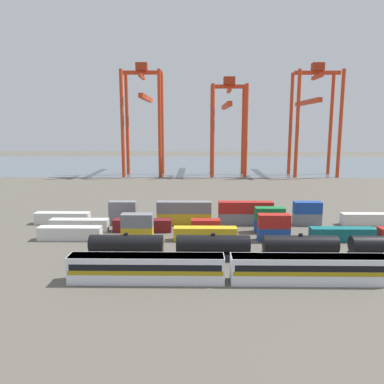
% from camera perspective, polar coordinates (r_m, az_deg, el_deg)
% --- Properties ---
extents(ground_plane, '(420.00, 420.00, 0.00)m').
position_cam_1_polar(ground_plane, '(117.11, 3.85, -0.87)').
color(ground_plane, '#5B564C').
extents(harbour_water, '(400.00, 110.00, 0.01)m').
position_cam_1_polar(harbour_water, '(216.50, 2.49, 4.13)').
color(harbour_water, slate).
rests_on(harbour_water, ground_plane).
extents(passenger_train, '(44.77, 3.14, 3.90)m').
position_cam_1_polar(passenger_train, '(54.99, 5.30, -11.18)').
color(passenger_train, silver).
rests_on(passenger_train, ground_plane).
extents(freight_tank_row, '(55.24, 2.94, 4.40)m').
position_cam_1_polar(freight_tank_row, '(64.60, 9.59, -8.08)').
color(freight_tank_row, '#232326').
rests_on(freight_tank_row, ground_plane).
extents(shipping_container_0, '(12.10, 2.44, 2.60)m').
position_cam_1_polar(shipping_container_0, '(77.99, -17.75, -5.88)').
color(shipping_container_0, silver).
rests_on(shipping_container_0, ground_plane).
extents(shipping_container_1, '(6.04, 2.44, 2.60)m').
position_cam_1_polar(shipping_container_1, '(74.87, -8.15, -6.15)').
color(shipping_container_1, gold).
rests_on(shipping_container_1, ground_plane).
extents(shipping_container_2, '(6.04, 2.44, 2.60)m').
position_cam_1_polar(shipping_container_2, '(74.20, -8.20, -4.22)').
color(shipping_container_2, slate).
rests_on(shipping_container_2, shipping_container_1).
extents(shipping_container_3, '(12.10, 2.44, 2.60)m').
position_cam_1_polar(shipping_container_3, '(73.98, 1.98, -6.25)').
color(shipping_container_3, gold).
rests_on(shipping_container_3, ground_plane).
extents(shipping_container_4, '(6.04, 2.44, 2.60)m').
position_cam_1_polar(shipping_container_4, '(75.39, 12.05, -6.16)').
color(shipping_container_4, '#1C4299').
rests_on(shipping_container_4, ground_plane).
extents(shipping_container_5, '(6.04, 2.44, 2.60)m').
position_cam_1_polar(shipping_container_5, '(74.72, 12.12, -4.24)').
color(shipping_container_5, '#AD211C').
rests_on(shipping_container_5, shipping_container_4).
extents(shipping_container_6, '(12.10, 2.44, 2.60)m').
position_cam_1_polar(shipping_container_6, '(78.98, 21.46, -5.90)').
color(shipping_container_6, '#146066').
rests_on(shipping_container_6, ground_plane).
extents(shipping_container_8, '(12.10, 2.44, 2.60)m').
position_cam_1_polar(shipping_container_8, '(83.56, -16.45, -4.76)').
color(shipping_container_8, silver).
rests_on(shipping_container_8, ground_plane).
extents(shipping_container_9, '(12.10, 2.44, 2.60)m').
position_cam_1_polar(shipping_container_9, '(80.64, -7.41, -4.96)').
color(shipping_container_9, maroon).
rests_on(shipping_container_9, ground_plane).
extents(shipping_container_10, '(6.04, 2.44, 2.60)m').
position_cam_1_polar(shipping_container_10, '(79.83, 2.06, -5.03)').
color(shipping_container_10, '#AD211C').
rests_on(shipping_container_10, ground_plane).
extents(shipping_container_11, '(6.04, 2.44, 2.60)m').
position_cam_1_polar(shipping_container_11, '(81.20, 11.47, -4.97)').
color(shipping_container_11, '#1C4299').
rests_on(shipping_container_11, ground_plane).
extents(shipping_container_12, '(6.04, 2.44, 2.60)m').
position_cam_1_polar(shipping_container_12, '(80.58, 11.53, -3.18)').
color(shipping_container_12, '#197538').
rests_on(shipping_container_12, shipping_container_11).
extents(shipping_container_13, '(12.10, 2.44, 2.60)m').
position_cam_1_polar(shipping_container_13, '(90.94, -18.76, -3.70)').
color(shipping_container_13, silver).
rests_on(shipping_container_13, ground_plane).
extents(shipping_container_14, '(6.04, 2.44, 2.60)m').
position_cam_1_polar(shipping_container_14, '(87.31, -10.23, -3.88)').
color(shipping_container_14, slate).
rests_on(shipping_container_14, ground_plane).
extents(shipping_container_15, '(6.04, 2.44, 2.60)m').
position_cam_1_polar(shipping_container_15, '(86.74, -10.28, -2.21)').
color(shipping_container_15, slate).
rests_on(shipping_container_15, shipping_container_14).
extents(shipping_container_16, '(12.10, 2.44, 2.60)m').
position_cam_1_polar(shipping_container_16, '(85.75, -1.18, -3.97)').
color(shipping_container_16, gold).
rests_on(shipping_container_16, ground_plane).
extents(shipping_container_17, '(12.10, 2.44, 2.60)m').
position_cam_1_polar(shipping_container_17, '(85.16, -1.19, -2.28)').
color(shipping_container_17, slate).
rests_on(shipping_container_17, shipping_container_16).
extents(shipping_container_18, '(12.10, 2.44, 2.60)m').
position_cam_1_polar(shipping_container_18, '(86.36, 7.97, -3.97)').
color(shipping_container_18, slate).
rests_on(shipping_container_18, ground_plane).
extents(shipping_container_19, '(12.10, 2.44, 2.60)m').
position_cam_1_polar(shipping_container_19, '(85.78, 8.01, -2.28)').
color(shipping_container_19, '#AD211C').
rests_on(shipping_container_19, shipping_container_18).
extents(shipping_container_20, '(6.04, 2.44, 2.60)m').
position_cam_1_polar(shipping_container_20, '(89.11, 16.77, -3.87)').
color(shipping_container_20, slate).
rests_on(shipping_container_20, ground_plane).
extents(shipping_container_21, '(6.04, 2.44, 2.60)m').
position_cam_1_polar(shipping_container_21, '(88.54, 16.86, -2.23)').
color(shipping_container_21, '#1C4299').
rests_on(shipping_container_21, shipping_container_20).
extents(shipping_container_22, '(12.10, 2.44, 2.60)m').
position_cam_1_polar(shipping_container_22, '(93.80, 24.87, -3.70)').
color(shipping_container_22, silver).
rests_on(shipping_container_22, ground_plane).
extents(gantry_crane_west, '(17.33, 36.82, 47.92)m').
position_cam_1_polar(gantry_crane_west, '(172.50, -7.26, 12.20)').
color(gantry_crane_west, red).
rests_on(gantry_crane_west, ground_plane).
extents(gantry_crane_central, '(15.61, 41.15, 42.12)m').
position_cam_1_polar(gantry_crane_central, '(172.33, 5.39, 11.26)').
color(gantry_crane_central, red).
rests_on(gantry_crane_central, ground_plane).
extents(gantry_crane_east, '(19.47, 38.25, 47.72)m').
position_cam_1_polar(gantry_crane_east, '(178.29, 17.68, 11.63)').
color(gantry_crane_east, red).
rests_on(gantry_crane_east, ground_plane).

